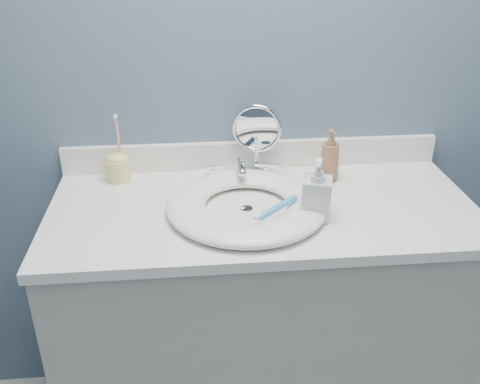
{
  "coord_description": "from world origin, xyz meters",
  "views": [
    {
      "loc": [
        -0.19,
        -0.36,
        1.61
      ],
      "look_at": [
        -0.07,
        0.94,
        0.94
      ],
      "focal_mm": 40.0,
      "sensor_mm": 36.0,
      "label": 1
    }
  ],
  "objects": [
    {
      "name": "back_wall",
      "position": [
        0.0,
        1.25,
        1.2
      ],
      "size": [
        2.2,
        0.02,
        2.4
      ],
      "primitive_type": "cube",
      "color": "slate",
      "rests_on": "ground"
    },
    {
      "name": "vanity_cabinet",
      "position": [
        0.0,
        0.97,
        0.42
      ],
      "size": [
        1.2,
        0.55,
        0.85
      ],
      "primitive_type": "cube",
      "color": "#A29F94",
      "rests_on": "ground"
    },
    {
      "name": "countertop",
      "position": [
        0.0,
        0.97,
        0.86
      ],
      "size": [
        1.22,
        0.57,
        0.03
      ],
      "primitive_type": "cube",
      "color": "white",
      "rests_on": "vanity_cabinet"
    },
    {
      "name": "backsplash",
      "position": [
        0.0,
        1.24,
        0.93
      ],
      "size": [
        1.22,
        0.02,
        0.09
      ],
      "primitive_type": "cube",
      "color": "white",
      "rests_on": "countertop"
    },
    {
      "name": "basin",
      "position": [
        -0.05,
        0.94,
        0.9
      ],
      "size": [
        0.45,
        0.45,
        0.04
      ],
      "primitive_type": null,
      "color": "white",
      "rests_on": "countertop"
    },
    {
      "name": "drain",
      "position": [
        -0.05,
        0.94,
        0.88
      ],
      "size": [
        0.04,
        0.04,
        0.01
      ],
      "primitive_type": "cylinder",
      "color": "silver",
      "rests_on": "countertop"
    },
    {
      "name": "faucet",
      "position": [
        -0.05,
        1.14,
        0.91
      ],
      "size": [
        0.25,
        0.13,
        0.07
      ],
      "color": "silver",
      "rests_on": "countertop"
    },
    {
      "name": "makeup_mirror",
      "position": [
        0.01,
        1.19,
        1.01
      ],
      "size": [
        0.15,
        0.09,
        0.23
      ],
      "rotation": [
        0.0,
        0.0,
        -0.25
      ],
      "color": "silver",
      "rests_on": "countertop"
    },
    {
      "name": "soap_bottle_amber",
      "position": [
        0.23,
        1.12,
        0.96
      ],
      "size": [
        0.08,
        0.08,
        0.16
      ],
      "primitive_type": "imported",
      "rotation": [
        0.0,
        0.0,
        0.26
      ],
      "color": "#8E5F40",
      "rests_on": "countertop"
    },
    {
      "name": "soap_bottle_clear",
      "position": [
        0.13,
        0.89,
        0.97
      ],
      "size": [
        0.1,
        0.1,
        0.17
      ],
      "primitive_type": "imported",
      "rotation": [
        0.0,
        0.0,
        -0.27
      ],
      "color": "silver",
      "rests_on": "countertop"
    },
    {
      "name": "toothbrush_holder",
      "position": [
        -0.43,
        1.18,
        0.93
      ],
      "size": [
        0.07,
        0.07,
        0.21
      ],
      "rotation": [
        0.0,
        0.0,
        -0.03
      ],
      "color": "#F4DA7A",
      "rests_on": "countertop"
    },
    {
      "name": "toothbrush_lying",
      "position": [
        0.02,
        0.87,
        0.92
      ],
      "size": [
        0.14,
        0.13,
        0.02
      ],
      "rotation": [
        0.0,
        0.0,
        0.75
      ],
      "color": "#3B99D3",
      "rests_on": "basin"
    }
  ]
}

